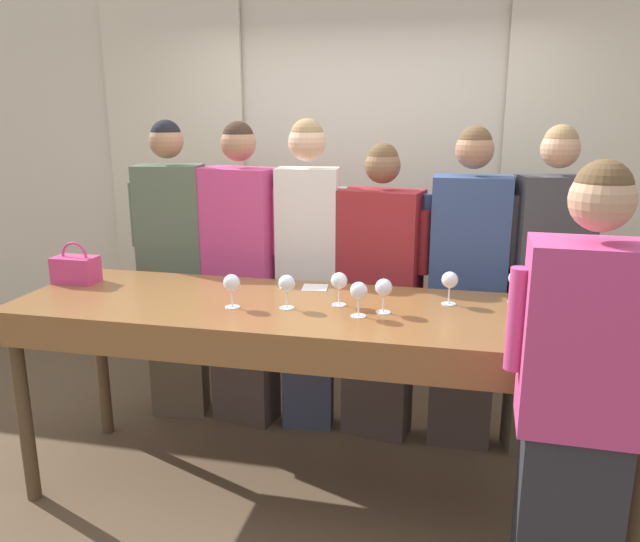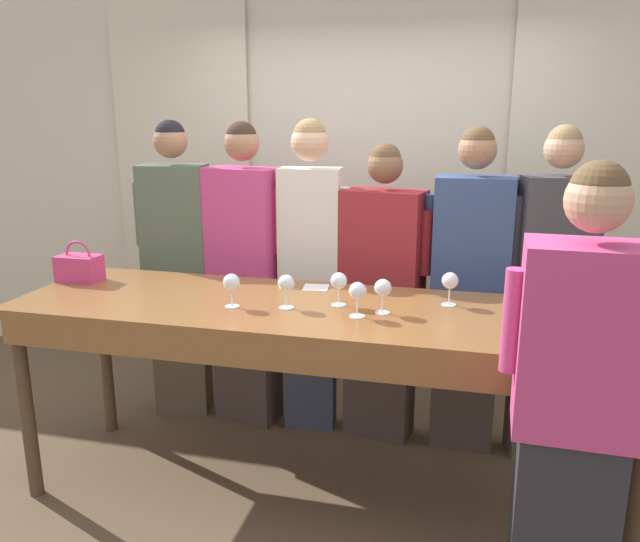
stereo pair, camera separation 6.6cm
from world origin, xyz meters
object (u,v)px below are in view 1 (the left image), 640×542
handbag (76,269)px  guest_striped_shirt (379,294)px  wine_glass_back_right (517,279)px  guest_beige_cap (547,290)px  guest_navy_coat (466,289)px  wine_glass_back_left (287,284)px  guest_olive_jacket (174,269)px  wine_glass_center_left (359,292)px  wine_glass_center_right (603,323)px  wine_glass_center_mid (566,282)px  wine_glass_back_mid (232,284)px  tasting_bar (315,327)px  wine_glass_front_mid (339,282)px  guest_pink_top (243,275)px  host_pouring (578,412)px  wine_glass_front_left (384,288)px  wine_bottle (608,280)px  guest_cream_sweater (308,270)px  wine_glass_front_right (450,281)px

handbag → guest_striped_shirt: bearing=20.6°
wine_glass_back_right → guest_beige_cap: guest_beige_cap is taller
guest_striped_shirt → guest_navy_coat: size_ratio=0.95×
wine_glass_back_left → guest_olive_jacket: bearing=140.6°
wine_glass_center_left → guest_olive_jacket: (-1.30, 0.83, -0.17)m
wine_glass_center_right → guest_olive_jacket: (-2.28, 1.04, -0.17)m
wine_glass_center_mid → wine_glass_back_mid: 1.57m
handbag → wine_glass_center_mid: handbag is taller
tasting_bar → wine_glass_front_mid: 0.24m
guest_pink_top → host_pouring: guest_pink_top is taller
wine_glass_front_mid → guest_striped_shirt: 0.73m
wine_glass_front_mid → guest_olive_jacket: guest_olive_jacket is taller
guest_striped_shirt → guest_navy_coat: bearing=-0.0°
tasting_bar → wine_glass_front_left: (0.32, -0.01, 0.21)m
wine_glass_center_right → handbag: bearing=170.0°
wine_bottle → wine_glass_front_mid: bearing=-165.1°
tasting_bar → guest_navy_coat: size_ratio=1.60×
wine_glass_center_mid → guest_olive_jacket: (-2.23, 0.46, -0.17)m
wine_glass_front_mid → host_pouring: bearing=-34.1°
guest_pink_top → guest_olive_jacket: bearing=180.0°
wine_glass_back_left → wine_glass_back_mid: size_ratio=1.00×
tasting_bar → guest_navy_coat: bearing=46.6°
host_pouring → guest_olive_jacket: bearing=148.1°
tasting_bar → wine_glass_back_right: (0.93, 0.29, 0.21)m
wine_glass_center_right → wine_bottle: bearing=76.9°
guest_cream_sweater → wine_glass_front_mid: bearing=-64.8°
guest_olive_jacket → wine_glass_front_mid: bearing=-30.0°
wine_glass_front_right → wine_glass_front_left: bearing=-145.9°
wine_glass_front_mid → guest_pink_top: 1.02m
wine_bottle → wine_glass_center_left: size_ratio=1.94×
wine_glass_center_left → wine_glass_center_mid: size_ratio=1.00×
handbag → guest_striped_shirt: 1.69m
wine_glass_back_left → guest_olive_jacket: 1.24m
wine_glass_center_mid → guest_navy_coat: guest_navy_coat is taller
handbag → wine_glass_back_left: bearing=-8.8°
guest_olive_jacket → host_pouring: (2.16, -1.34, -0.06)m
wine_glass_center_left → guest_navy_coat: bearing=59.8°
wine_glass_center_left → guest_cream_sweater: 0.94m
wine_glass_center_left → guest_pink_top: bearing=135.7°
wine_glass_front_left → wine_glass_back_left: size_ratio=1.00×
wine_bottle → wine_glass_front_left: wine_bottle is taller
wine_glass_center_left → guest_cream_sweater: (-0.44, 0.83, -0.13)m
tasting_bar → wine_glass_front_right: 0.68m
wine_glass_front_right → guest_navy_coat: (0.09, 0.55, -0.19)m
guest_olive_jacket → host_pouring: bearing=-31.9°
guest_cream_sweater → guest_navy_coat: guest_cream_sweater is taller
wine_glass_center_right → guest_striped_shirt: guest_striped_shirt is taller
wine_glass_front_left → wine_glass_center_mid: same height
wine_glass_front_left → wine_glass_back_mid: 0.71m
wine_glass_front_mid → wine_glass_center_right: size_ratio=1.00×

